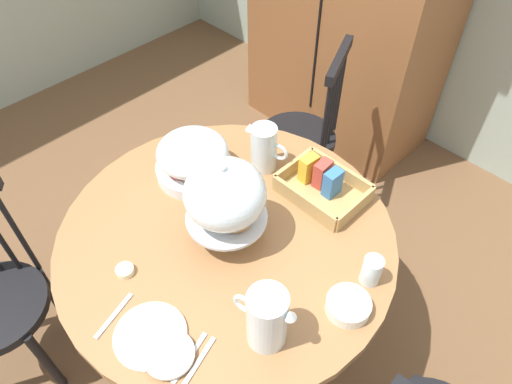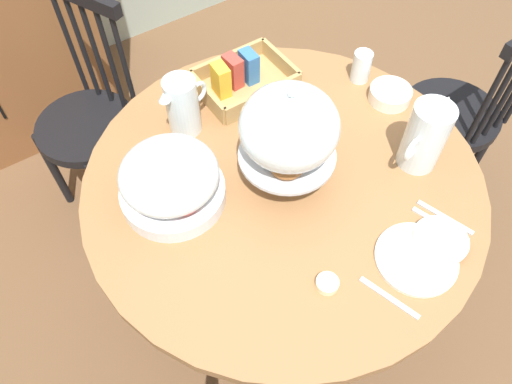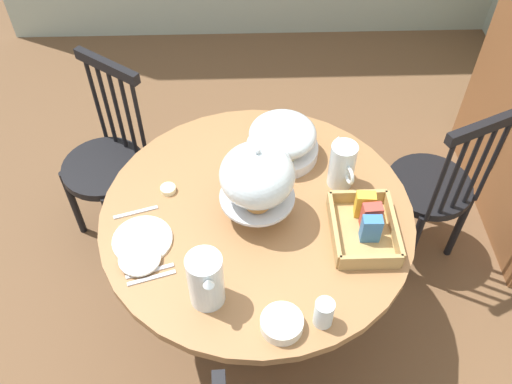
# 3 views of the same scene
# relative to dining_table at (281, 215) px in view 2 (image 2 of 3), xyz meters

# --- Properties ---
(ground_plane) EXTENTS (10.00, 10.00, 0.00)m
(ground_plane) POSITION_rel_dining_table_xyz_m (0.01, 0.04, -0.53)
(ground_plane) COLOR brown
(dining_table) EXTENTS (1.20, 1.20, 0.74)m
(dining_table) POSITION_rel_dining_table_xyz_m (0.00, 0.00, 0.00)
(dining_table) COLOR olive
(dining_table) RESTS_ON ground_plane
(windsor_chair_near_window) EXTENTS (0.44, 0.44, 0.97)m
(windsor_chair_near_window) POSITION_rel_dining_table_xyz_m (-0.35, 0.83, -0.07)
(windsor_chair_near_window) COLOR black
(windsor_chair_near_window) RESTS_ON ground_plane
(windsor_chair_facing_door) EXTENTS (0.40, 0.40, 0.97)m
(windsor_chair_facing_door) POSITION_rel_dining_table_xyz_m (0.90, 0.02, -0.07)
(windsor_chair_facing_door) COLOR black
(windsor_chair_facing_door) RESTS_ON ground_plane
(pastry_stand_with_dome) EXTENTS (0.28, 0.28, 0.34)m
(pastry_stand_with_dome) POSITION_rel_dining_table_xyz_m (0.01, 0.00, 0.41)
(pastry_stand_with_dome) COLOR silver
(pastry_stand_with_dome) RESTS_ON dining_table
(fruit_platter_covered) EXTENTS (0.30, 0.30, 0.18)m
(fruit_platter_covered) POSITION_rel_dining_table_xyz_m (-0.31, 0.12, 0.30)
(fruit_platter_covered) COLOR silver
(fruit_platter_covered) RESTS_ON dining_table
(orange_juice_pitcher) EXTENTS (0.18, 0.10, 0.20)m
(orange_juice_pitcher) POSITION_rel_dining_table_xyz_m (-0.14, 0.34, 0.30)
(orange_juice_pitcher) COLOR silver
(orange_juice_pitcher) RESTS_ON dining_table
(milk_pitcher) EXTENTS (0.20, 0.12, 0.22)m
(milk_pitcher) POSITION_rel_dining_table_xyz_m (0.37, -0.18, 0.31)
(milk_pitcher) COLOR silver
(milk_pitcher) RESTS_ON dining_table
(cereal_basket) EXTENTS (0.32, 0.24, 0.12)m
(cereal_basket) POSITION_rel_dining_table_xyz_m (0.11, 0.39, 0.25)
(cereal_basket) COLOR tan
(cereal_basket) RESTS_ON dining_table
(china_plate_large) EXTENTS (0.22, 0.22, 0.01)m
(china_plate_large) POSITION_rel_dining_table_xyz_m (0.13, -0.42, 0.22)
(china_plate_large) COLOR white
(china_plate_large) RESTS_ON dining_table
(china_plate_small) EXTENTS (0.15, 0.15, 0.01)m
(china_plate_small) POSITION_rel_dining_table_xyz_m (0.22, -0.42, 0.23)
(china_plate_small) COLOR white
(china_plate_small) RESTS_ON china_plate_large
(cereal_bowl) EXTENTS (0.14, 0.14, 0.04)m
(cereal_bowl) POSITION_rel_dining_table_xyz_m (0.49, 0.06, 0.23)
(cereal_bowl) COLOR white
(cereal_bowl) RESTS_ON dining_table
(drinking_glass) EXTENTS (0.06, 0.06, 0.11)m
(drinking_glass) POSITION_rel_dining_table_xyz_m (0.47, 0.20, 0.27)
(drinking_glass) COLOR silver
(drinking_glass) RESTS_ON dining_table
(butter_dish) EXTENTS (0.06, 0.06, 0.02)m
(butter_dish) POSITION_rel_dining_table_xyz_m (-0.12, -0.35, 0.22)
(butter_dish) COLOR beige
(butter_dish) RESTS_ON dining_table
(table_knife) EXTENTS (0.06, 0.17, 0.01)m
(table_knife) POSITION_rel_dining_table_xyz_m (0.26, -0.38, 0.22)
(table_knife) COLOR silver
(table_knife) RESTS_ON dining_table
(dinner_fork) EXTENTS (0.06, 0.17, 0.01)m
(dinner_fork) POSITION_rel_dining_table_xyz_m (0.29, -0.37, 0.22)
(dinner_fork) COLOR silver
(dinner_fork) RESTS_ON dining_table
(soup_spoon) EXTENTS (0.06, 0.17, 0.01)m
(soup_spoon) POSITION_rel_dining_table_xyz_m (-0.01, -0.46, 0.22)
(soup_spoon) COLOR silver
(soup_spoon) RESTS_ON dining_table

